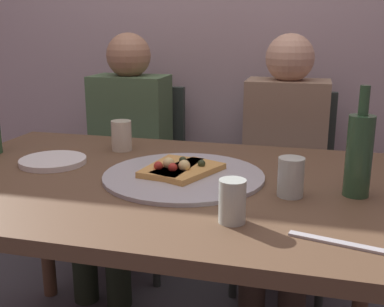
{
  "coord_description": "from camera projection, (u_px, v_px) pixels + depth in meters",
  "views": [
    {
      "loc": [
        0.45,
        -1.29,
        1.2
      ],
      "look_at": [
        0.08,
        0.12,
        0.8
      ],
      "focal_mm": 44.17,
      "sensor_mm": 36.0,
      "label": 1
    }
  ],
  "objects": [
    {
      "name": "pizza_tray",
      "position": [
        184.0,
        176.0,
        1.43
      ],
      "size": [
        0.49,
        0.49,
        0.01
      ],
      "primitive_type": "cylinder",
      "color": "#ADADB2",
      "rests_on": "dining_table"
    },
    {
      "name": "tumbler_near",
      "position": [
        291.0,
        177.0,
        1.27
      ],
      "size": [
        0.07,
        0.07,
        0.11
      ],
      "primitive_type": "cylinder",
      "color": "#B7C6BC",
      "rests_on": "dining_table"
    },
    {
      "name": "guest_in_beanie",
      "position": [
        283.0,
        158.0,
        2.06
      ],
      "size": [
        0.36,
        0.56,
        1.17
      ],
      "rotation": [
        0.0,
        0.0,
        3.14
      ],
      "color": "#937A60",
      "rests_on": "ground_plane"
    },
    {
      "name": "pizza_slice_last",
      "position": [
        171.0,
        167.0,
        1.46
      ],
      "size": [
        0.16,
        0.24,
        0.05
      ],
      "color": "tan",
      "rests_on": "pizza_tray"
    },
    {
      "name": "plate_stack",
      "position": [
        53.0,
        161.0,
        1.58
      ],
      "size": [
        0.22,
        0.22,
        0.02
      ],
      "primitive_type": "cylinder",
      "color": "white",
      "rests_on": "dining_table"
    },
    {
      "name": "dining_table",
      "position": [
        156.0,
        202.0,
        1.45
      ],
      "size": [
        1.46,
        0.96,
        0.75
      ],
      "color": "brown",
      "rests_on": "ground_plane"
    },
    {
      "name": "pizza_slice_extra",
      "position": [
        188.0,
        170.0,
        1.43
      ],
      "size": [
        0.21,
        0.25,
        0.05
      ],
      "color": "tan",
      "rests_on": "pizza_tray"
    },
    {
      "name": "table_knife",
      "position": [
        340.0,
        243.0,
        1.0
      ],
      "size": [
        0.22,
        0.07,
        0.01
      ],
      "primitive_type": "cube",
      "rotation": [
        0.0,
        0.0,
        2.91
      ],
      "color": "#B7B7BC",
      "rests_on": "dining_table"
    },
    {
      "name": "tumbler_far",
      "position": [
        232.0,
        201.0,
        1.1
      ],
      "size": [
        0.06,
        0.06,
        0.1
      ],
      "primitive_type": "cylinder",
      "color": "#B7C6BC",
      "rests_on": "dining_table"
    },
    {
      "name": "wine_glass",
      "position": [
        122.0,
        136.0,
        1.74
      ],
      "size": [
        0.07,
        0.07,
        0.11
      ],
      "primitive_type": "cylinder",
      "color": "beige",
      "rests_on": "dining_table"
    },
    {
      "name": "chair_right",
      "position": [
        284.0,
        175.0,
        2.23
      ],
      "size": [
        0.44,
        0.44,
        0.9
      ],
      "rotation": [
        0.0,
        0.0,
        3.14
      ],
      "color": "#2D3833",
      "rests_on": "ground_plane"
    },
    {
      "name": "beer_bottle",
      "position": [
        359.0,
        154.0,
        1.26
      ],
      "size": [
        0.07,
        0.07,
        0.3
      ],
      "color": "#2D5133",
      "rests_on": "dining_table"
    },
    {
      "name": "back_wall",
      "position": [
        229.0,
        5.0,
        2.39
      ],
      "size": [
        6.0,
        0.1,
        2.6
      ],
      "primitive_type": "cube",
      "color": "#B29EA3",
      "rests_on": "ground_plane"
    },
    {
      "name": "chair_left",
      "position": [
        137.0,
        164.0,
        2.42
      ],
      "size": [
        0.44,
        0.44,
        0.9
      ],
      "rotation": [
        0.0,
        0.0,
        3.14
      ],
      "color": "#2D3833",
      "rests_on": "ground_plane"
    },
    {
      "name": "guest_in_sweater",
      "position": [
        124.0,
        147.0,
        2.24
      ],
      "size": [
        0.36,
        0.56,
        1.17
      ],
      "rotation": [
        0.0,
        0.0,
        3.14
      ],
      "color": "#4C6B47",
      "rests_on": "ground_plane"
    }
  ]
}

